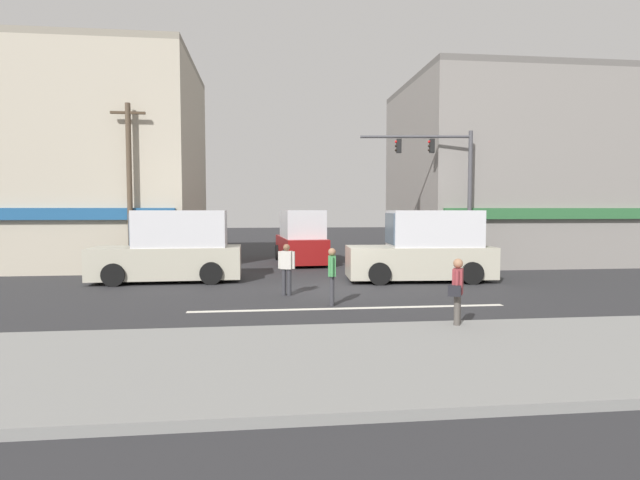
% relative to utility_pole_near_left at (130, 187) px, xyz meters
% --- Properties ---
extents(ground_plane, '(120.00, 120.00, 0.00)m').
position_rel_utility_pole_near_left_xyz_m(ground_plane, '(7.93, -4.45, -3.74)').
color(ground_plane, '#2B2B2D').
extents(lane_marking_stripe, '(9.00, 0.24, 0.01)m').
position_rel_utility_pole_near_left_xyz_m(lane_marking_stripe, '(7.93, -7.95, -3.73)').
color(lane_marking_stripe, silver).
rests_on(lane_marking_stripe, ground).
extents(sidewalk_curb, '(40.00, 5.00, 0.16)m').
position_rel_utility_pole_near_left_xyz_m(sidewalk_curb, '(7.93, -12.95, -3.66)').
color(sidewalk_curb, gray).
rests_on(sidewalk_curb, ground).
extents(building_left_block, '(11.40, 9.49, 10.26)m').
position_rel_utility_pole_near_left_xyz_m(building_left_block, '(-3.62, 4.97, 1.39)').
color(building_left_block, '#B7AD99').
rests_on(building_left_block, ground).
extents(building_right_corner, '(10.17, 9.67, 9.66)m').
position_rel_utility_pole_near_left_xyz_m(building_right_corner, '(18.39, 4.63, 1.09)').
color(building_right_corner, gray).
rests_on(building_right_corner, ground).
extents(utility_pole_near_left, '(1.40, 0.22, 7.18)m').
position_rel_utility_pole_near_left_xyz_m(utility_pole_near_left, '(0.00, 0.00, 0.00)').
color(utility_pole_near_left, brown).
rests_on(utility_pole_near_left, ground).
extents(utility_pole_far_right, '(1.40, 0.22, 7.90)m').
position_rel_utility_pole_near_left_xyz_m(utility_pole_far_right, '(15.98, 2.25, 0.36)').
color(utility_pole_far_right, brown).
rests_on(utility_pole_far_right, ground).
extents(traffic_light_mast, '(4.86, 0.74, 6.20)m').
position_rel_utility_pole_near_left_xyz_m(traffic_light_mast, '(13.56, -0.54, 0.44)').
color(traffic_light_mast, '#47474C').
rests_on(traffic_light_mast, ground).
extents(box_truck_crossing_center, '(5.64, 2.34, 2.75)m').
position_rel_utility_pole_near_left_xyz_m(box_truck_crossing_center, '(2.04, -1.96, -2.48)').
color(box_truck_crossing_center, '#B7B29E').
rests_on(box_truck_crossing_center, ground).
extents(box_truck_waiting_far, '(5.71, 2.50, 2.75)m').
position_rel_utility_pole_near_left_xyz_m(box_truck_waiting_far, '(11.77, -2.91, -2.48)').
color(box_truck_waiting_far, '#B7B29E').
rests_on(box_truck_waiting_far, ground).
extents(box_truck_approaching_near, '(2.56, 5.73, 2.75)m').
position_rel_utility_pole_near_left_xyz_m(box_truck_approaching_near, '(7.48, 4.01, -2.48)').
color(box_truck_approaching_near, maroon).
rests_on(box_truck_approaching_near, ground).
extents(pedestrian_foreground_with_bag, '(0.51, 0.64, 1.67)m').
position_rel_utility_pole_near_left_xyz_m(pedestrian_foreground_with_bag, '(9.89, -10.85, -2.79)').
color(pedestrian_foreground_with_bag, '#4C4742').
rests_on(pedestrian_foreground_with_bag, ground).
extents(pedestrian_mid_crossing, '(0.54, 0.34, 1.67)m').
position_rel_utility_pole_near_left_xyz_m(pedestrian_mid_crossing, '(6.27, -5.59, -2.79)').
color(pedestrian_mid_crossing, '#333338').
rests_on(pedestrian_mid_crossing, ground).
extents(pedestrian_far_side, '(0.27, 0.57, 1.67)m').
position_rel_utility_pole_near_left_xyz_m(pedestrian_far_side, '(7.49, -7.44, -2.79)').
color(pedestrian_far_side, '#333338').
rests_on(pedestrian_far_side, ground).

